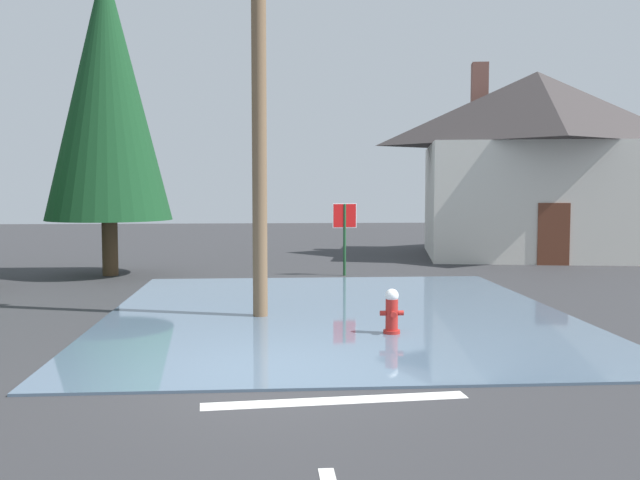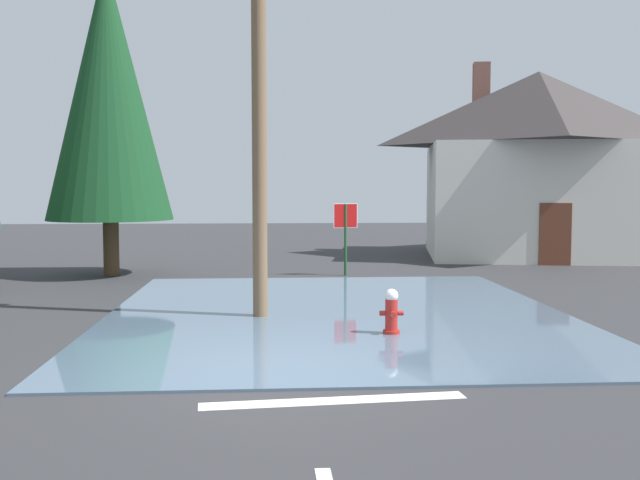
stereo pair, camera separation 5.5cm
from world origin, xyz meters
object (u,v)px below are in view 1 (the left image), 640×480
at_px(fire_hydrant, 392,313).
at_px(utility_pole, 259,92).
at_px(pine_tree_tall_left, 107,91).
at_px(stop_sign_far, 345,224).
at_px(house, 535,161).

distance_m(fire_hydrant, utility_pole, 4.84).
bearing_deg(pine_tree_tall_left, utility_pole, -58.14).
xyz_separation_m(utility_pole, stop_sign_far, (2.31, 6.46, -2.84)).
xyz_separation_m(fire_hydrant, house, (7.55, 13.55, 3.05)).
bearing_deg(utility_pole, pine_tree_tall_left, 121.86).
bearing_deg(stop_sign_far, house, 35.22).
bearing_deg(house, fire_hydrant, -119.12).
xyz_separation_m(utility_pole, house, (9.79, 11.74, -0.84)).
xyz_separation_m(stop_sign_far, house, (7.48, 5.28, 1.99)).
relative_size(fire_hydrant, house, 0.09).
height_order(fire_hydrant, house, house).
bearing_deg(stop_sign_far, utility_pole, -109.66).
distance_m(house, pine_tree_tall_left, 15.00).
bearing_deg(utility_pole, stop_sign_far, 70.34).
height_order(stop_sign_far, house, house).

